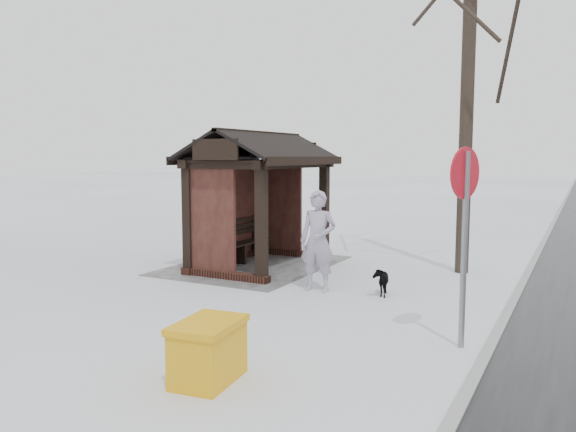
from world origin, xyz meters
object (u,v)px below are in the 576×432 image
object	(u,v)px
pedestrian	(318,241)
grit_bin	(208,351)
dog	(380,281)
road_sign	(464,206)
bus_shelter	(255,172)

from	to	relation	value
pedestrian	grit_bin	world-z (taller)	pedestrian
dog	road_sign	bearing A→B (deg)	-68.94
bus_shelter	pedestrian	xyz separation A→B (m)	(1.52, 2.30, -1.22)
bus_shelter	grit_bin	bearing A→B (deg)	26.78
bus_shelter	road_sign	xyz separation A→B (m)	(3.48, 5.30, -0.28)
bus_shelter	dog	distance (m)	4.14
pedestrian	road_sign	bearing A→B (deg)	-38.91
grit_bin	road_sign	distance (m)	3.71
grit_bin	pedestrian	bearing A→B (deg)	-177.80
dog	grit_bin	bearing A→B (deg)	-114.15
pedestrian	grit_bin	xyz separation A→B (m)	(4.46, 0.72, -0.60)
dog	grit_bin	distance (m)	4.72
dog	grit_bin	world-z (taller)	grit_bin
pedestrian	grit_bin	size ratio (longest dim) A/B	1.96
dog	pedestrian	bearing A→B (deg)	173.14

